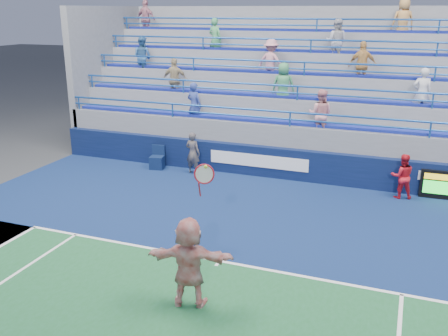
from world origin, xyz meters
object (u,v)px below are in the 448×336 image
at_px(serve_speed_board, 443,185).
at_px(ball_girl, 402,176).
at_px(judge_chair, 157,162).
at_px(tennis_player, 189,262).
at_px(line_judge, 193,153).

distance_m(serve_speed_board, ball_girl, 1.29).
relative_size(judge_chair, tennis_player, 0.29).
xyz_separation_m(serve_speed_board, ball_girl, (-1.21, -0.34, 0.26)).
bearing_deg(serve_speed_board, tennis_player, -121.26).
bearing_deg(tennis_player, serve_speed_board, 58.74).
xyz_separation_m(serve_speed_board, judge_chair, (-9.85, -0.38, -0.19)).
relative_size(tennis_player, line_judge, 1.96).
bearing_deg(tennis_player, line_judge, 113.73).
relative_size(serve_speed_board, line_judge, 0.87).
xyz_separation_m(judge_chair, line_judge, (1.48, -0.04, 0.49)).
relative_size(line_judge, ball_girl, 1.07).
height_order(serve_speed_board, line_judge, line_judge).
xyz_separation_m(serve_speed_board, line_judge, (-8.37, -0.42, 0.31)).
relative_size(tennis_player, ball_girl, 2.09).
relative_size(judge_chair, line_judge, 0.56).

